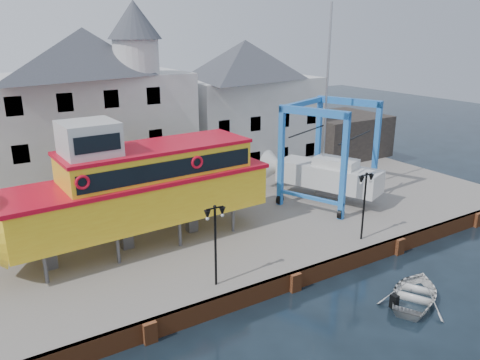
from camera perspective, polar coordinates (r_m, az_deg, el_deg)
ground at (r=25.34m, az=6.63°, el=-13.21°), size 140.00×140.00×0.00m
hardstanding at (r=33.46m, az=-5.09°, el=-4.21°), size 44.00×22.00×1.00m
quay_wall at (r=25.15m, az=6.52°, el=-12.13°), size 44.00×0.47×1.00m
building_white_main at (r=36.75m, az=-17.60°, el=8.13°), size 14.00×8.30×14.00m
building_white_right at (r=42.92m, az=0.62°, el=9.23°), size 12.00×8.00×11.20m
shed_dark at (r=48.15m, az=12.05°, el=5.43°), size 8.00×7.00×4.00m
lamp_post_left at (r=22.32m, az=-3.05°, el=-5.53°), size 1.12×0.32×4.20m
lamp_post_right at (r=28.18m, az=15.03°, el=-1.09°), size 1.12×0.32×4.20m
tour_boat at (r=26.77m, az=-14.01°, el=-1.13°), size 17.51×4.90×7.55m
travel_lift at (r=34.98m, az=9.54°, el=1.46°), size 7.85×9.34×13.81m
motorboat_b at (r=26.01m, az=20.55°, el=-13.45°), size 5.37×4.85×0.91m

